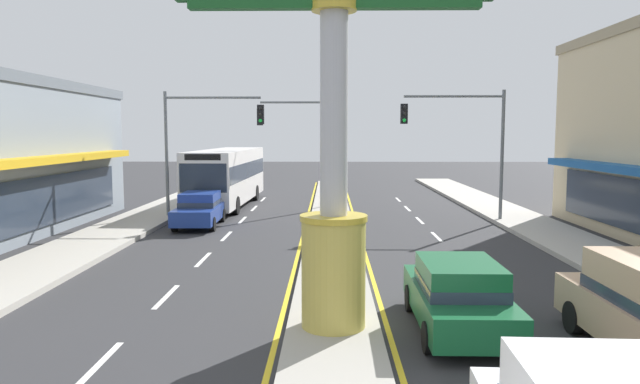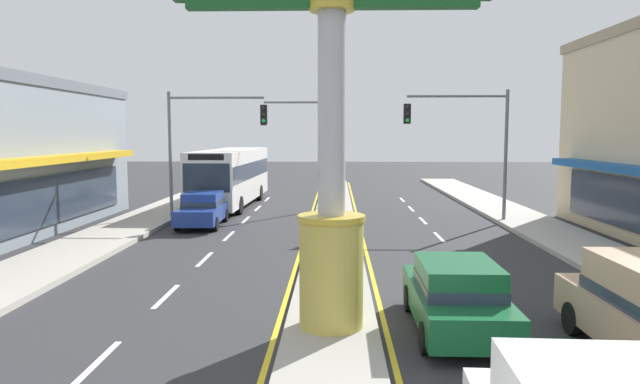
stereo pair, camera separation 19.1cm
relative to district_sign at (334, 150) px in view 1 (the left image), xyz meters
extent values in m
cube|color=#A39E93|center=(0.00, 11.43, -3.78)|extent=(1.99, 52.00, 0.14)
cube|color=#ADA89E|center=(-9.04, 9.43, -3.76)|extent=(2.89, 60.00, 0.18)
cube|color=#ADA89E|center=(9.04, 9.43, -3.76)|extent=(2.89, 60.00, 0.18)
cube|color=silver|center=(-4.29, -1.77, -3.85)|extent=(0.14, 2.20, 0.01)
cube|color=silver|center=(-4.29, 2.63, -3.85)|extent=(0.14, 2.20, 0.01)
cube|color=silver|center=(-4.29, 7.03, -3.85)|extent=(0.14, 2.20, 0.01)
cube|color=silver|center=(-4.29, 11.43, -3.85)|extent=(0.14, 2.20, 0.01)
cube|color=silver|center=(-4.29, 15.83, -3.85)|extent=(0.14, 2.20, 0.01)
cube|color=silver|center=(-4.29, 20.23, -3.85)|extent=(0.14, 2.20, 0.01)
cube|color=silver|center=(-4.29, 24.63, -3.85)|extent=(0.14, 2.20, 0.01)
cube|color=silver|center=(4.29, -1.77, -3.85)|extent=(0.14, 2.20, 0.01)
cube|color=silver|center=(4.29, 2.63, -3.85)|extent=(0.14, 2.20, 0.01)
cube|color=silver|center=(4.29, 7.03, -3.85)|extent=(0.14, 2.20, 0.01)
cube|color=silver|center=(4.29, 11.43, -3.85)|extent=(0.14, 2.20, 0.01)
cube|color=silver|center=(4.29, 15.83, -3.85)|extent=(0.14, 2.20, 0.01)
cube|color=silver|center=(4.29, 20.23, -3.85)|extent=(0.14, 2.20, 0.01)
cube|color=silver|center=(4.29, 24.63, -3.85)|extent=(0.14, 2.20, 0.01)
cube|color=yellow|center=(-1.17, 11.43, -3.85)|extent=(0.12, 52.00, 0.01)
cube|color=yellow|center=(1.17, 11.43, -3.85)|extent=(0.12, 52.00, 0.01)
cylinder|color=gold|center=(0.00, 0.00, -2.59)|extent=(1.34, 1.34, 2.25)
cylinder|color=gold|center=(0.00, 0.00, -1.40)|extent=(1.41, 1.41, 0.12)
cylinder|color=#B7B7BC|center=(0.00, 0.00, 0.76)|extent=(0.57, 0.57, 4.44)
cylinder|color=gold|center=(0.00, 0.00, 2.88)|extent=(0.91, 0.91, 0.20)
cube|color=#195623|center=(0.00, 0.00, 2.90)|extent=(5.84, 0.29, 0.16)
cube|color=gold|center=(-11.06, 9.57, -0.69)|extent=(0.90, 17.58, 0.30)
cube|color=#283342|center=(-11.47, 9.57, -2.35)|extent=(0.08, 16.96, 2.00)
cylinder|color=slate|center=(-7.99, 16.14, -0.75)|extent=(0.16, 0.16, 6.20)
cylinder|color=slate|center=(-5.68, 16.14, 2.05)|extent=(4.62, 0.12, 0.12)
cube|color=black|center=(-3.37, 15.98, 1.24)|extent=(0.32, 0.24, 0.92)
sphere|color=black|center=(-3.37, 15.84, 1.54)|extent=(0.17, 0.17, 0.17)
sphere|color=black|center=(-3.37, 15.84, 1.24)|extent=(0.17, 0.17, 0.17)
sphere|color=#19D83F|center=(-3.37, 15.84, 0.94)|extent=(0.17, 0.17, 0.17)
cylinder|color=slate|center=(7.99, 15.28, -0.75)|extent=(0.16, 0.16, 6.20)
cylinder|color=slate|center=(5.68, 15.28, 2.05)|extent=(4.62, 0.12, 0.12)
cube|color=black|center=(3.37, 15.12, 1.24)|extent=(0.32, 0.24, 0.92)
sphere|color=black|center=(3.37, 14.98, 1.54)|extent=(0.17, 0.17, 0.17)
sphere|color=black|center=(3.37, 14.98, 1.24)|extent=(0.17, 0.17, 0.17)
sphere|color=#19D83F|center=(3.37, 14.98, 0.94)|extent=(0.17, 0.17, 0.17)
cylinder|color=slate|center=(0.04, 20.46, -0.75)|extent=(0.16, 0.16, 6.20)
cylinder|color=slate|center=(-1.94, 20.46, 2.05)|extent=(3.96, 0.12, 0.12)
cube|color=black|center=(-3.92, 20.30, 1.24)|extent=(0.32, 0.24, 0.92)
sphere|color=black|center=(-3.92, 20.16, 1.54)|extent=(0.17, 0.17, 0.17)
sphere|color=yellow|center=(-3.92, 20.16, 1.24)|extent=(0.17, 0.17, 0.17)
sphere|color=black|center=(-3.92, 20.16, 0.94)|extent=(0.17, 0.17, 0.17)
cube|color=#14562D|center=(2.64, 0.19, -3.25)|extent=(1.79, 4.31, 0.66)
cube|color=#14562D|center=(2.64, 0.02, -2.62)|extent=(1.57, 2.16, 0.60)
cube|color=#283342|center=(2.64, 0.02, -2.80)|extent=(1.60, 2.18, 0.24)
cylinder|color=black|center=(1.84, 1.53, -3.54)|extent=(0.22, 0.62, 0.62)
cylinder|color=black|center=(3.46, 1.52, -3.54)|extent=(0.22, 0.62, 0.62)
cylinder|color=black|center=(1.82, -1.14, -3.54)|extent=(0.22, 0.62, 0.62)
cylinder|color=black|center=(3.44, -1.15, -3.54)|extent=(0.22, 0.62, 0.62)
cylinder|color=black|center=(5.06, 0.03, -3.51)|extent=(0.22, 0.68, 0.68)
cube|color=navy|center=(-5.94, 13.89, -3.25)|extent=(1.87, 4.35, 0.66)
cube|color=navy|center=(-5.95, 14.06, -2.62)|extent=(1.61, 2.19, 0.60)
cube|color=#283342|center=(-5.95, 14.06, -2.80)|extent=(1.64, 2.21, 0.24)
cylinder|color=black|center=(-5.10, 12.58, -3.54)|extent=(0.24, 0.63, 0.62)
cylinder|color=black|center=(-6.72, 12.54, -3.54)|extent=(0.24, 0.63, 0.62)
cylinder|color=black|center=(-5.17, 15.25, -3.54)|extent=(0.24, 0.63, 0.62)
cylinder|color=black|center=(-6.79, 15.20, -3.54)|extent=(0.24, 0.63, 0.62)
cube|color=silver|center=(-5.94, 21.19, -2.04)|extent=(2.87, 11.28, 2.90)
cube|color=#283342|center=(-5.94, 21.19, -1.74)|extent=(2.89, 11.05, 0.90)
cube|color=#283342|center=(-6.13, 15.64, -1.79)|extent=(2.30, 0.16, 1.40)
cube|color=black|center=(-6.13, 15.64, -0.79)|extent=(1.75, 0.14, 0.30)
cylinder|color=black|center=(-4.91, 17.69, -3.37)|extent=(0.31, 0.97, 0.96)
cylinder|color=black|center=(-7.21, 17.76, -3.37)|extent=(0.31, 0.97, 0.96)
cylinder|color=black|center=(-4.70, 24.07, -3.37)|extent=(0.31, 0.97, 0.96)
cylinder|color=black|center=(-7.00, 24.14, -3.37)|extent=(0.31, 0.97, 0.96)
cube|color=black|center=(8.39, 4.03, -3.49)|extent=(0.38, 0.08, 0.36)
camera|label=1|loc=(-0.10, -11.88, 0.35)|focal=32.49mm
camera|label=2|loc=(0.09, -11.88, 0.35)|focal=32.49mm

